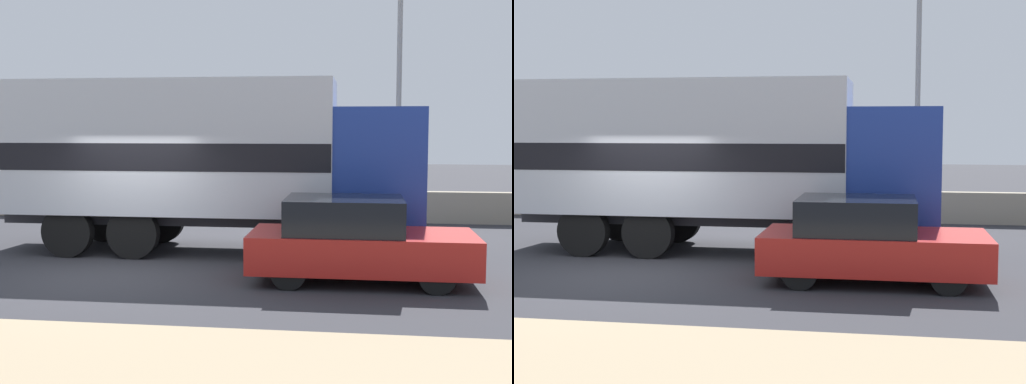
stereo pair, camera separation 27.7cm
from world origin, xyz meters
The scene contains 5 objects.
ground_plane centered at (0.00, 0.00, 0.00)m, with size 80.00×80.00×0.00m, color #2D2D33.
stone_wall_backdrop centered at (0.00, 7.98, 0.43)m, with size 60.00×0.35×0.87m.
street_lamp centered at (5.39, 7.57, 4.65)m, with size 0.56×0.28×8.18m.
box_truck centered at (1.08, 2.62, 2.05)m, with size 8.70×2.50×3.60m.
car_hatchback centered at (4.33, 0.07, 0.71)m, with size 3.81×1.82×1.45m.
Camera 2 is at (4.63, -12.07, 2.64)m, focal length 50.00 mm.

